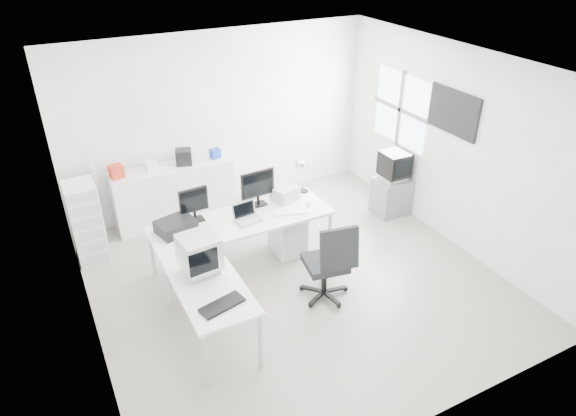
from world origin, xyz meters
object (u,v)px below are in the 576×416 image
lcd_monitor_large (258,189)px  main_desk (243,243)px  crt_monitor (199,254)px  crt_tv (395,166)px  laser_printer (285,193)px  laptop (248,214)px  inkjet_printer (176,226)px  office_chair (325,259)px  lcd_monitor_small (194,204)px  tv_cabinet (391,196)px  filing_cabinet (87,222)px  sideboard (175,194)px  drawer_pedestal (288,233)px  side_desk (211,311)px

lcd_monitor_large → main_desk: bearing=-148.0°
crt_monitor → crt_tv: 3.72m
lcd_monitor_large → laser_printer: 0.43m
lcd_monitor_large → crt_monitor: bearing=-141.0°
laptop → laser_printer: bearing=18.8°
inkjet_printer → office_chair: office_chair is taller
lcd_monitor_small → laptop: (0.60, -0.35, -0.13)m
tv_cabinet → office_chair: bearing=-147.0°
filing_cabinet → office_chair: bearing=-42.0°
lcd_monitor_small → sideboard: lcd_monitor_small is taller
crt_monitor → filing_cabinet: crt_monitor is taller
main_desk → laser_printer: laser_printer is taller
sideboard → drawer_pedestal: bearing=-54.1°
inkjet_printer → lcd_monitor_large: (1.20, 0.15, 0.17)m
office_chair → filing_cabinet: 3.31m
lcd_monitor_small → sideboard: 1.49m
inkjet_printer → sideboard: sideboard is taller
drawer_pedestal → office_chair: office_chair is taller
inkjet_printer → laptop: (0.90, -0.20, 0.03)m
drawer_pedestal → crt_monitor: bearing=-149.9°
side_desk → office_chair: office_chair is taller
drawer_pedestal → laptop: bearing=-167.0°
lcd_monitor_small → lcd_monitor_large: (0.90, 0.00, 0.01)m
drawer_pedestal → crt_monitor: (-1.55, -0.90, 0.69)m
tv_cabinet → laptop: bearing=-171.9°
drawer_pedestal → crt_tv: bearing=6.4°
laser_printer → crt_tv: 1.94m
inkjet_printer → crt_monitor: crt_monitor is taller
laser_printer → crt_tv: (1.94, 0.06, -0.03)m
main_desk → tv_cabinet: size_ratio=4.06×
lcd_monitor_small → laser_printer: 1.31m
main_desk → laser_printer: bearing=16.3°
laser_printer → tv_cabinet: 2.02m
lcd_monitor_small → main_desk: bearing=-27.3°
lcd_monitor_small → crt_tv: (3.24, 0.03, -0.17)m
laser_printer → crt_monitor: (-1.60, -1.07, 0.14)m
inkjet_printer → crt_tv: size_ratio=0.91×
laser_printer → office_chair: size_ratio=0.30×
inkjet_printer → laptop: 0.92m
laptop → laser_printer: (0.70, 0.32, -0.02)m
drawer_pedestal → inkjet_printer: inkjet_printer is taller
lcd_monitor_large → crt_tv: bearing=-2.9°
inkjet_printer → office_chair: size_ratio=0.41×
lcd_monitor_large → crt_tv: lcd_monitor_large is taller
crt_monitor → sideboard: 2.57m
inkjet_printer → lcd_monitor_small: bearing=12.5°
inkjet_printer → tv_cabinet: 3.59m
laser_printer → tv_cabinet: (1.94, 0.06, -0.55)m
laptop → office_chair: size_ratio=0.31×
sideboard → filing_cabinet: filing_cabinet is taller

